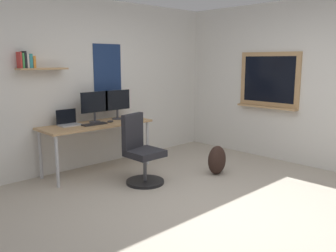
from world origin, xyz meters
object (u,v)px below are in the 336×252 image
Objects in this scene: desk at (97,128)px; keyboard at (94,124)px; office_chair at (141,154)px; backpack at (217,160)px; coffee_mug at (136,115)px; monitor_secondary at (117,102)px; computer_mouse at (110,121)px; monitor_primary at (95,105)px; laptop at (68,122)px.

desk is 4.54× the size of keyboard.
backpack is at bearing -25.13° from office_chair.
desk is 0.75m from coffee_mug.
monitor_secondary is 5.04× the size of coffee_mug.
office_chair is 1.17m from backpack.
computer_mouse is (0.28, -0.00, 0.01)m from keyboard.
backpack is (1.27, -1.28, -0.53)m from keyboard.
desk is 0.35m from monitor_primary.
coffee_mug is 0.21× the size of backpack.
monitor_secondary reaches higher than keyboard.
monitor_primary is (0.04, 0.10, 0.34)m from desk.
coffee_mug reaches higher than backpack.
office_chair is 2.21× the size of backpack.
coffee_mug is at bearing 5.25° from computer_mouse.
office_chair reaches higher than computer_mouse.
monitor_primary reaches higher than coffee_mug.
monitor_primary is at bearing 128.19° from backpack.
desk is 1.77× the size of office_chair.
computer_mouse is 1.70m from backpack.
monitor_primary is 1.25× the size of keyboard.
keyboard is 0.83m from coffee_mug.
backpack is at bearing -48.79° from desk.
monitor_primary reaches higher than backpack.
backpack is (0.72, -1.45, -0.79)m from monitor_secondary.
laptop is (-0.38, 0.15, 0.12)m from desk.
monitor_primary reaches higher than desk.
backpack is (1.56, -1.50, -0.58)m from laptop.
computer_mouse is (-0.27, -0.18, -0.25)m from monitor_secondary.
desk is 0.23m from computer_mouse.
monitor_secondary is 1.81m from backpack.
backpack is (1.18, -1.35, -0.45)m from desk.
desk is at bearing -167.80° from monitor_secondary.
monitor_primary is at bearing 180.00° from monitor_secondary.
laptop is 0.84× the size of keyboard.
computer_mouse is 0.55m from coffee_mug.
laptop is 0.67× the size of monitor_secondary.
monitor_secondary is 0.38m from coffee_mug.
monitor_secondary is at bearing 116.46° from backpack.
monitor_primary is 1.08× the size of backpack.
laptop reaches higher than office_chair.
monitor_secondary is 1.08× the size of backpack.
monitor_primary is 0.42m from monitor_secondary.
laptop is at bearing 173.45° from monitor_primary.
monitor_secondary is at bearing 33.70° from computer_mouse.
coffee_mug is at bearing 54.50° from office_chair.
coffee_mug is at bearing -24.61° from monitor_secondary.
laptop is 0.72× the size of backpack.
laptop is 0.62m from computer_mouse.
keyboard reaches higher than desk.
office_chair is (0.14, -0.86, -0.26)m from desk.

